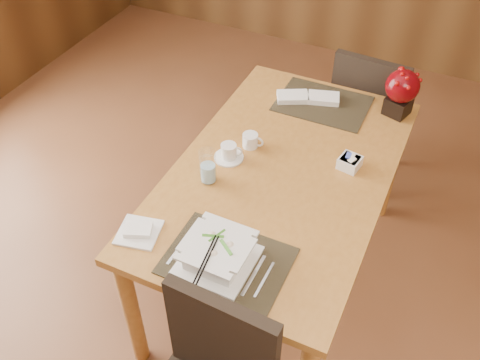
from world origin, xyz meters
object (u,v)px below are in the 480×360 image
at_px(bread_plate, 139,232).
at_px(creamer_jug, 250,140).
at_px(coffee_cup, 229,153).
at_px(far_chair, 368,112).
at_px(sugar_caddy, 350,163).
at_px(soup_setting, 217,253).
at_px(berry_decor, 402,90).
at_px(dining_table, 281,186).
at_px(water_glass, 208,166).

bearing_deg(bread_plate, creamer_jug, 75.36).
distance_m(coffee_cup, far_chair, 1.07).
distance_m(coffee_cup, sugar_caddy, 0.53).
height_order(soup_setting, berry_decor, berry_decor).
distance_m(dining_table, bread_plate, 0.69).
bearing_deg(creamer_jug, soup_setting, -78.95).
bearing_deg(soup_setting, berry_decor, 73.27).
bearing_deg(soup_setting, bread_plate, -178.76).
bearing_deg(creamer_jug, dining_table, -28.22).
height_order(dining_table, soup_setting, soup_setting).
relative_size(dining_table, coffee_cup, 11.31).
xyz_separation_m(coffee_cup, bread_plate, (-0.12, -0.55, -0.03)).
relative_size(soup_setting, creamer_jug, 2.89).
relative_size(water_glass, far_chair, 0.18).
bearing_deg(coffee_cup, far_chair, 65.86).
xyz_separation_m(soup_setting, berry_decor, (0.38, 1.20, 0.08)).
relative_size(dining_table, soup_setting, 5.64).
xyz_separation_m(creamer_jug, bread_plate, (-0.17, -0.66, -0.03)).
height_order(water_glass, berry_decor, berry_decor).
relative_size(soup_setting, berry_decor, 1.11).
relative_size(soup_setting, far_chair, 0.29).
bearing_deg(water_glass, sugar_caddy, 32.96).
height_order(coffee_cup, sugar_caddy, coffee_cup).
distance_m(bread_plate, far_chair, 1.61).
height_order(coffee_cup, bread_plate, coffee_cup).
xyz_separation_m(dining_table, creamer_jug, (-0.20, 0.09, 0.13)).
bearing_deg(soup_setting, sugar_caddy, 69.14).
bearing_deg(dining_table, coffee_cup, -174.17).
height_order(berry_decor, far_chair, berry_decor).
xyz_separation_m(coffee_cup, far_chair, (0.42, 0.95, -0.27)).
distance_m(creamer_jug, sugar_caddy, 0.46).
relative_size(coffee_cup, water_glass, 0.82).
height_order(sugar_caddy, bread_plate, sugar_caddy).
relative_size(soup_setting, sugar_caddy, 3.02).
bearing_deg(bread_plate, coffee_cup, 77.47).
bearing_deg(water_glass, bread_plate, -105.79).
bearing_deg(berry_decor, far_chair, 120.97).
bearing_deg(dining_table, berry_decor, 60.66).
height_order(sugar_caddy, berry_decor, berry_decor).
distance_m(water_glass, berry_decor, 1.03).
bearing_deg(sugar_caddy, coffee_cup, -161.53).
bearing_deg(far_chair, bread_plate, 73.99).
distance_m(sugar_caddy, berry_decor, 0.51).
relative_size(sugar_caddy, bread_plate, 0.56).
bearing_deg(dining_table, far_chair, 79.18).
relative_size(water_glass, creamer_jug, 1.76).
height_order(dining_table, water_glass, water_glass).
height_order(sugar_caddy, far_chair, far_chair).
xyz_separation_m(soup_setting, bread_plate, (-0.34, -0.00, -0.05)).
relative_size(creamer_jug, bread_plate, 0.59).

